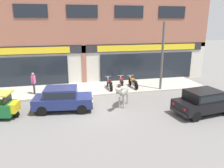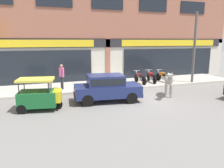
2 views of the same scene
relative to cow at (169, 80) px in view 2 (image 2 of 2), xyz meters
name	(u,v)px [view 2 (image 2 of 2)]	position (x,y,z in m)	size (l,w,h in m)	color
ground_plane	(139,99)	(-1.89, -0.01, -1.01)	(90.00, 90.00, 0.00)	slate
sidewalk	(115,84)	(-1.89, 3.97, -0.92)	(19.00, 3.54, 0.17)	#B7AFA3
shop_building	(107,19)	(-1.90, 6.00, 3.85)	(23.00, 1.40, 10.11)	#9E604C
cow	(169,80)	(0.00, 0.00, 0.00)	(1.35, 1.91, 1.61)	#9E998E
car_1	(107,87)	(-3.80, 0.16, -0.19)	(3.74, 2.00, 1.46)	black
auto_rickshaw	(40,96)	(-7.25, -0.21, -0.35)	(2.11, 1.46, 1.52)	black
motorcycle_0	(140,78)	(-0.17, 3.40, -0.45)	(0.52, 1.81, 0.88)	black
motorcycle_1	(152,77)	(0.83, 3.49, -0.45)	(0.58, 1.80, 0.88)	black
motorcycle_2	(163,77)	(1.76, 3.34, -0.45)	(0.52, 1.81, 0.88)	black
pedestrian	(62,74)	(-5.80, 3.32, 0.15)	(0.32, 0.48, 1.60)	#2D2D33
utility_pole	(194,48)	(3.73, 2.49, 1.72)	(0.18, 0.18, 5.11)	#595651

